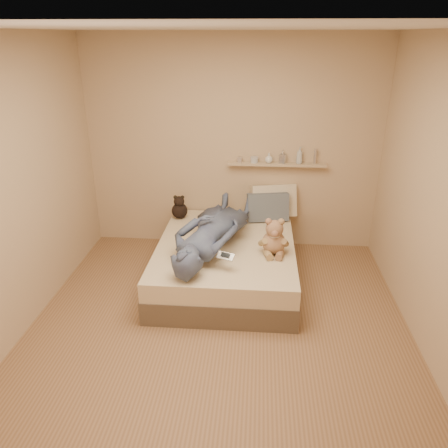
# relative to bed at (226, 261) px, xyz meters

# --- Properties ---
(room) EXTENTS (3.80, 3.80, 3.80)m
(room) POSITION_rel_bed_xyz_m (0.00, -0.93, 1.08)
(room) COLOR #8C6748
(room) RESTS_ON ground
(bed) EXTENTS (1.50, 1.90, 0.45)m
(bed) POSITION_rel_bed_xyz_m (0.00, 0.00, 0.00)
(bed) COLOR brown
(bed) RESTS_ON floor
(game_console) EXTENTS (0.19, 0.13, 0.06)m
(game_console) POSITION_rel_bed_xyz_m (0.04, -0.60, 0.38)
(game_console) COLOR #AFB2B7
(game_console) RESTS_ON bed
(teddy_bear) EXTENTS (0.33, 0.32, 0.40)m
(teddy_bear) POSITION_rel_bed_xyz_m (0.51, -0.21, 0.39)
(teddy_bear) COLOR #AB795D
(teddy_bear) RESTS_ON bed
(dark_plush) EXTENTS (0.20, 0.20, 0.30)m
(dark_plush) POSITION_rel_bed_xyz_m (-0.63, 0.66, 0.36)
(dark_plush) COLOR black
(dark_plush) RESTS_ON bed
(pillow_cream) EXTENTS (0.60, 0.39, 0.43)m
(pillow_cream) POSITION_rel_bed_xyz_m (0.53, 0.83, 0.43)
(pillow_cream) COLOR #C3B39A
(pillow_cream) RESTS_ON bed
(pillow_grey) EXTENTS (0.53, 0.29, 0.36)m
(pillow_grey) POSITION_rel_bed_xyz_m (0.46, 0.69, 0.40)
(pillow_grey) COLOR slate
(pillow_grey) RESTS_ON bed
(person) EXTENTS (1.03, 1.79, 0.40)m
(person) POSITION_rel_bed_xyz_m (-0.14, -0.10, 0.43)
(person) COLOR #4B5D77
(person) RESTS_ON bed
(wall_shelf) EXTENTS (1.20, 0.12, 0.03)m
(wall_shelf) POSITION_rel_bed_xyz_m (0.55, 0.91, 0.88)
(wall_shelf) COLOR tan
(wall_shelf) RESTS_ON wall_back
(shelf_bottles) EXTENTS (0.96, 0.12, 0.20)m
(shelf_bottles) POSITION_rel_bed_xyz_m (0.57, 0.91, 0.96)
(shelf_bottles) COLOR #B3A49A
(shelf_bottles) RESTS_ON wall_shelf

